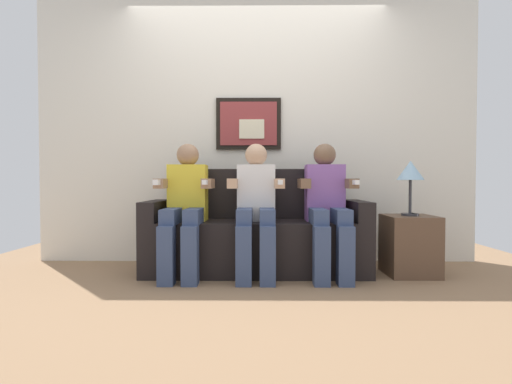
# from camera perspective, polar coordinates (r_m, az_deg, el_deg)

# --- Properties ---
(ground_plane) EXTENTS (5.58, 5.58, 0.00)m
(ground_plane) POSITION_cam_1_polar(r_m,az_deg,el_deg) (3.01, -0.03, -13.50)
(ground_plane) COLOR #8C6B4C
(back_wall_assembly) EXTENTS (4.29, 0.10, 2.60)m
(back_wall_assembly) POSITION_cam_1_polar(r_m,az_deg,el_deg) (3.71, 0.05, 9.57)
(back_wall_assembly) COLOR silver
(back_wall_assembly) RESTS_ON ground_plane
(couch) EXTENTS (1.89, 0.58, 0.90)m
(couch) POSITION_cam_1_polar(r_m,az_deg,el_deg) (3.27, 0.03, -6.73)
(couch) COLOR black
(couch) RESTS_ON ground_plane
(person_on_left) EXTENTS (0.46, 0.56, 1.11)m
(person_on_left) POSITION_cam_1_polar(r_m,az_deg,el_deg) (3.14, -10.79, -1.71)
(person_on_left) COLOR yellow
(person_on_left) RESTS_ON ground_plane
(person_in_middle) EXTENTS (0.46, 0.56, 1.11)m
(person_in_middle) POSITION_cam_1_polar(r_m,az_deg,el_deg) (3.08, 0.01, -1.76)
(person_in_middle) COLOR white
(person_in_middle) RESTS_ON ground_plane
(person_on_right) EXTENTS (0.46, 0.56, 1.11)m
(person_on_right) POSITION_cam_1_polar(r_m,az_deg,el_deg) (3.13, 10.84, -1.73)
(person_on_right) COLOR #8C59A5
(person_on_right) RESTS_ON ground_plane
(side_table_right) EXTENTS (0.40, 0.40, 0.50)m
(side_table_right) POSITION_cam_1_polar(r_m,az_deg,el_deg) (3.42, 22.47, -7.53)
(side_table_right) COLOR brown
(side_table_right) RESTS_ON ground_plane
(table_lamp) EXTENTS (0.22, 0.22, 0.46)m
(table_lamp) POSITION_cam_1_polar(r_m,az_deg,el_deg) (3.37, 22.60, 2.71)
(table_lamp) COLOR #333338
(table_lamp) RESTS_ON side_table_right
(spare_remote_on_table) EXTENTS (0.04, 0.13, 0.02)m
(spare_remote_on_table) POSITION_cam_1_polar(r_m,az_deg,el_deg) (3.39, 22.83, -3.19)
(spare_remote_on_table) COLOR white
(spare_remote_on_table) RESTS_ON side_table_right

